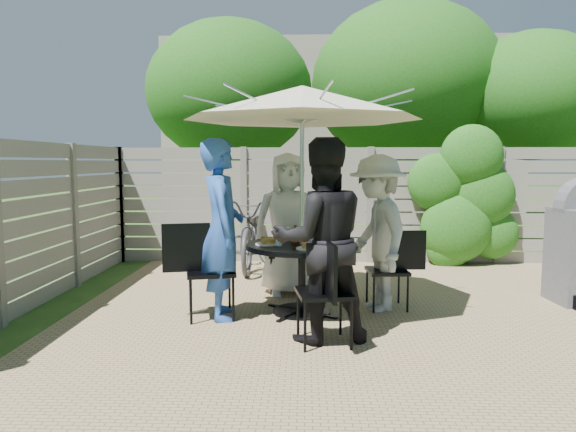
{
  "coord_description": "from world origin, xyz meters",
  "views": [
    {
      "loc": [
        -1.02,
        -5.12,
        1.61
      ],
      "look_at": [
        -1.21,
        0.4,
        1.03
      ],
      "focal_mm": 32.0,
      "sensor_mm": 36.0,
      "label": 1
    }
  ],
  "objects_px": {
    "chair_back": "(286,268)",
    "plate_right": "(335,240)",
    "glass_front": "(317,240)",
    "coffee_cup": "(307,235)",
    "chair_left": "(209,290)",
    "glass_back": "(288,234)",
    "patio_table": "(302,265)",
    "chair_right": "(388,286)",
    "plate_extra": "(326,245)",
    "plate_back": "(295,236)",
    "person_right": "(377,233)",
    "person_back": "(288,224)",
    "syrup_jug": "(295,235)",
    "person_left": "(222,230)",
    "bicycle": "(254,233)",
    "umbrella": "(302,103)",
    "plate_front": "(309,247)",
    "person_front": "(321,241)",
    "plate_left": "(268,242)",
    "glass_left": "(279,239)"
  },
  "relations": [
    {
      "from": "glass_left",
      "to": "person_right",
      "type": "bearing_deg",
      "value": 17.7
    },
    {
      "from": "glass_back",
      "to": "plate_extra",
      "type": "bearing_deg",
      "value": -50.82
    },
    {
      "from": "chair_back",
      "to": "plate_right",
      "type": "relative_size",
      "value": 3.79
    },
    {
      "from": "glass_back",
      "to": "glass_left",
      "type": "xyz_separation_m",
      "value": [
        -0.07,
        -0.39,
        0.0
      ]
    },
    {
      "from": "chair_back",
      "to": "glass_left",
      "type": "xyz_separation_m",
      "value": [
        -0.03,
        -1.1,
        0.53
      ]
    },
    {
      "from": "bicycle",
      "to": "chair_left",
      "type": "bearing_deg",
      "value": -93.04
    },
    {
      "from": "person_back",
      "to": "glass_front",
      "type": "relative_size",
      "value": 12.32
    },
    {
      "from": "plate_right",
      "to": "glass_front",
      "type": "height_order",
      "value": "glass_front"
    },
    {
      "from": "plate_right",
      "to": "bicycle",
      "type": "bearing_deg",
      "value": 115.33
    },
    {
      "from": "glass_back",
      "to": "patio_table",
      "type": "bearing_deg",
      "value": -55.8
    },
    {
      "from": "chair_back",
      "to": "plate_right",
      "type": "bearing_deg",
      "value": 23.01
    },
    {
      "from": "glass_back",
      "to": "coffee_cup",
      "type": "height_order",
      "value": "glass_back"
    },
    {
      "from": "coffee_cup",
      "to": "plate_front",
      "type": "bearing_deg",
      "value": -87.58
    },
    {
      "from": "plate_left",
      "to": "coffee_cup",
      "type": "bearing_deg",
      "value": 37.76
    },
    {
      "from": "glass_front",
      "to": "coffee_cup",
      "type": "relative_size",
      "value": 1.17
    },
    {
      "from": "plate_left",
      "to": "patio_table",
      "type": "bearing_deg",
      "value": 12.2
    },
    {
      "from": "patio_table",
      "to": "chair_back",
      "type": "relative_size",
      "value": 1.39
    },
    {
      "from": "chair_back",
      "to": "glass_back",
      "type": "relative_size",
      "value": 7.04
    },
    {
      "from": "syrup_jug",
      "to": "plate_extra",
      "type": "bearing_deg",
      "value": -43.36
    },
    {
      "from": "person_right",
      "to": "glass_back",
      "type": "relative_size",
      "value": 12.08
    },
    {
      "from": "umbrella",
      "to": "person_back",
      "type": "distance_m",
      "value": 1.58
    },
    {
      "from": "plate_back",
      "to": "plate_extra",
      "type": "xyz_separation_m",
      "value": [
        0.32,
        -0.61,
        0.0
      ]
    },
    {
      "from": "person_back",
      "to": "syrup_jug",
      "type": "xyz_separation_m",
      "value": [
        0.11,
        -0.78,
        -0.02
      ]
    },
    {
      "from": "chair_right",
      "to": "chair_back",
      "type": "bearing_deg",
      "value": -37.65
    },
    {
      "from": "person_back",
      "to": "person_left",
      "type": "bearing_deg",
      "value": -135.0
    },
    {
      "from": "plate_front",
      "to": "glass_left",
      "type": "distance_m",
      "value": 0.37
    },
    {
      "from": "chair_right",
      "to": "plate_right",
      "type": "xyz_separation_m",
      "value": [
        -0.59,
        -0.13,
        0.52
      ]
    },
    {
      "from": "chair_left",
      "to": "glass_front",
      "type": "height_order",
      "value": "chair_left"
    },
    {
      "from": "patio_table",
      "to": "bicycle",
      "type": "relative_size",
      "value": 0.67
    },
    {
      "from": "plate_back",
      "to": "person_right",
      "type": "bearing_deg",
      "value": -11.25
    },
    {
      "from": "umbrella",
      "to": "person_right",
      "type": "relative_size",
      "value": 1.73
    },
    {
      "from": "plate_right",
      "to": "glass_front",
      "type": "distance_m",
      "value": 0.37
    },
    {
      "from": "person_left",
      "to": "person_right",
      "type": "height_order",
      "value": "person_left"
    },
    {
      "from": "plate_extra",
      "to": "patio_table",
      "type": "bearing_deg",
      "value": 133.16
    },
    {
      "from": "person_left",
      "to": "glass_back",
      "type": "distance_m",
      "value": 0.78
    },
    {
      "from": "patio_table",
      "to": "plate_extra",
      "type": "bearing_deg",
      "value": -46.84
    },
    {
      "from": "person_back",
      "to": "chair_right",
      "type": "bearing_deg",
      "value": -40.78
    },
    {
      "from": "person_right",
      "to": "bicycle",
      "type": "relative_size",
      "value": 0.83
    },
    {
      "from": "chair_back",
      "to": "person_back",
      "type": "distance_m",
      "value": 0.58
    },
    {
      "from": "plate_right",
      "to": "plate_front",
      "type": "bearing_deg",
      "value": -122.8
    },
    {
      "from": "person_back",
      "to": "bicycle",
      "type": "distance_m",
      "value": 1.72
    },
    {
      "from": "plate_right",
      "to": "person_front",
      "type": "bearing_deg",
      "value": -101.25
    },
    {
      "from": "glass_left",
      "to": "coffee_cup",
      "type": "distance_m",
      "value": 0.48
    },
    {
      "from": "plate_right",
      "to": "glass_left",
      "type": "height_order",
      "value": "glass_left"
    },
    {
      "from": "plate_right",
      "to": "chair_right",
      "type": "bearing_deg",
      "value": 12.02
    },
    {
      "from": "plate_front",
      "to": "bicycle",
      "type": "distance_m",
      "value": 2.88
    },
    {
      "from": "person_back",
      "to": "plate_right",
      "type": "bearing_deg",
      "value": -66.55
    },
    {
      "from": "person_right",
      "to": "glass_left",
      "type": "height_order",
      "value": "person_right"
    },
    {
      "from": "glass_front",
      "to": "plate_left",
      "type": "bearing_deg",
      "value": 163.02
    },
    {
      "from": "chair_left",
      "to": "person_front",
      "type": "height_order",
      "value": "person_front"
    }
  ]
}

